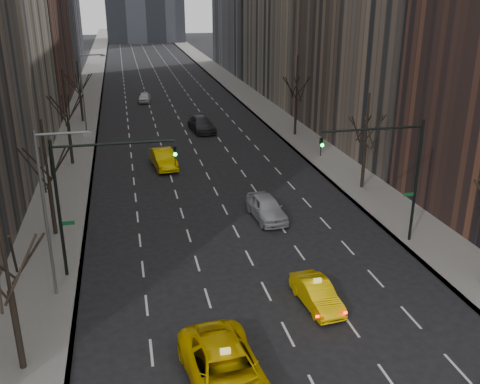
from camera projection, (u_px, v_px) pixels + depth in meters
sidewalk_left at (88, 96)px, 83.49m from camera, size 4.50×320.00×0.15m
sidewalk_right at (240, 90)px, 88.42m from camera, size 4.50×320.00×0.15m
tree_lw_a at (11, 292)px, 21.89m from camera, size 3.36×3.50×8.28m
tree_lw_b at (49, 183)px, 34.74m from camera, size 3.36×3.50×7.82m
tree_lw_c at (68, 123)px, 49.25m from camera, size 3.36×3.50×8.74m
tree_lw_d at (80, 94)px, 65.86m from camera, size 3.36×3.50×7.36m
tree_rw_b at (365, 146)px, 43.23m from camera, size 3.36×3.50×7.82m
tree_rw_c at (296, 100)px, 59.56m from camera, size 3.36×3.50×8.74m
traffic_mast_left at (88, 185)px, 29.21m from camera, size 6.69×0.39×8.00m
traffic_mast_right at (394, 164)px, 32.88m from camera, size 6.69×0.39×8.00m
streetlight_near at (51, 199)px, 26.99m from camera, size 2.83×0.22×9.00m
streetlight_far at (85, 86)px, 58.97m from camera, size 2.83×0.22×9.00m
taxi_suv at (226, 372)px, 21.77m from camera, size 3.53×6.73×1.81m
taxi_sedan at (317, 294)px, 27.80m from camera, size 1.84×4.25×1.36m
silver_sedan_ahead at (266, 207)px, 38.44m from camera, size 2.32×5.08×1.69m
far_taxi at (163, 159)px, 49.59m from camera, size 2.40×5.34×1.70m
far_suv_grey at (202, 124)px, 62.50m from camera, size 3.00×6.07×1.70m
far_car_white at (144, 97)px, 79.05m from camera, size 2.05×4.25×1.40m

